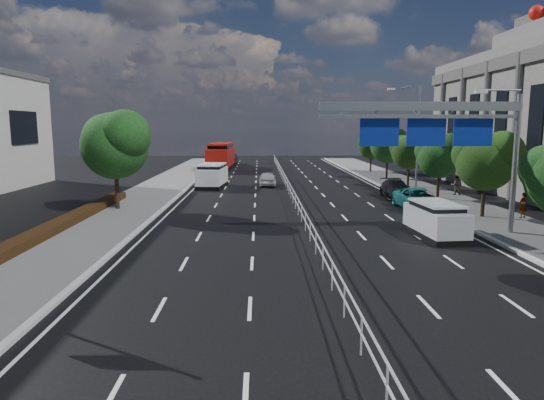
{
  "coord_description": "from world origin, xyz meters",
  "views": [
    {
      "loc": [
        -2.5,
        -14.38,
        5.59
      ],
      "look_at": [
        -1.93,
        6.62,
        2.4
      ],
      "focal_mm": 32.0,
      "sensor_mm": 36.0,
      "label": 1
    }
  ],
  "objects": [
    {
      "name": "median_fence",
      "position": [
        0.0,
        22.5,
        0.53
      ],
      "size": [
        0.05,
        85.0,
        1.02
      ],
      "color": "silver",
      "rests_on": "ground"
    },
    {
      "name": "ground",
      "position": [
        0.0,
        0.0,
        0.0
      ],
      "size": [
        160.0,
        160.0,
        0.0
      ],
      "primitive_type": "plane",
      "color": "black",
      "rests_on": "ground"
    },
    {
      "name": "streetlight_far",
      "position": [
        10.5,
        26.0,
        5.21
      ],
      "size": [
        2.78,
        2.4,
        9.0
      ],
      "color": "gray",
      "rests_on": "ground"
    },
    {
      "name": "white_minivan",
      "position": [
        -6.83,
        30.34,
        1.08
      ],
      "size": [
        2.68,
        5.27,
        2.21
      ],
      "rotation": [
        0.0,
        0.0,
        -0.1
      ],
      "color": "black",
      "rests_on": "ground"
    },
    {
      "name": "red_bus",
      "position": [
        -7.5,
        50.1,
        1.8
      ],
      "size": [
        3.14,
        11.64,
        3.45
      ],
      "rotation": [
        0.0,
        0.0,
        -0.03
      ],
      "color": "black",
      "rests_on": "ground"
    },
    {
      "name": "pedestrian_b",
      "position": [
        13.4,
        23.96,
        0.92
      ],
      "size": [
        0.87,
        0.75,
        1.55
      ],
      "primitive_type": "imported",
      "rotation": [
        0.0,
        0.0,
        2.9
      ],
      "color": "gray",
      "rests_on": "sidewalk_far"
    },
    {
      "name": "parked_car_teal",
      "position": [
        8.3,
        17.76,
        0.71
      ],
      "size": [
        2.45,
        5.18,
        1.43
      ],
      "primitive_type": "imported",
      "rotation": [
        0.0,
        0.0,
        0.02
      ],
      "color": "#186E6D",
      "rests_on": "ground"
    },
    {
      "name": "near_tree_back",
      "position": [
        -11.94,
        17.97,
        4.61
      ],
      "size": [
        4.84,
        4.51,
        6.69
      ],
      "color": "black",
      "rests_on": "ground"
    },
    {
      "name": "silver_minivan",
      "position": [
        6.5,
        9.58,
        0.89
      ],
      "size": [
        2.17,
        4.48,
        1.81
      ],
      "rotation": [
        0.0,
        0.0,
        0.08
      ],
      "color": "black",
      "rests_on": "ground"
    },
    {
      "name": "parked_car_dark",
      "position": [
        8.3,
        23.24,
        0.7
      ],
      "size": [
        2.36,
        4.99,
        1.4
      ],
      "primitive_type": "imported",
      "rotation": [
        0.0,
        0.0,
        -0.08
      ],
      "color": "black",
      "rests_on": "ground"
    },
    {
      "name": "far_tree_g",
      "position": [
        11.25,
        36.98,
        3.75
      ],
      "size": [
        3.96,
        3.69,
        5.45
      ],
      "color": "black",
      "rests_on": "ground"
    },
    {
      "name": "far_tree_d",
      "position": [
        11.25,
        14.48,
        3.69
      ],
      "size": [
        3.85,
        3.59,
        5.34
      ],
      "color": "black",
      "rests_on": "ground"
    },
    {
      "name": "pedestrian_a",
      "position": [
        13.4,
        13.95,
        0.91
      ],
      "size": [
        0.67,
        0.57,
        1.55
      ],
      "primitive_type": "imported",
      "rotation": [
        0.0,
        0.0,
        3.56
      ],
      "color": "gray",
      "rests_on": "sidewalk_far"
    },
    {
      "name": "near_car_dark",
      "position": [
        -6.58,
        57.55,
        0.78
      ],
      "size": [
        1.8,
        4.81,
        1.57
      ],
      "primitive_type": "imported",
      "rotation": [
        0.0,
        0.0,
        3.11
      ],
      "color": "black",
      "rests_on": "ground"
    },
    {
      "name": "far_tree_h",
      "position": [
        11.24,
        44.48,
        3.42
      ],
      "size": [
        3.41,
        3.18,
        4.91
      ],
      "color": "black",
      "rests_on": "ground"
    },
    {
      "name": "near_car_silver",
      "position": [
        -1.69,
        31.58,
        0.67
      ],
      "size": [
        1.62,
        3.97,
        1.35
      ],
      "primitive_type": "imported",
      "rotation": [
        0.0,
        0.0,
        3.15
      ],
      "color": "#AFB1B7",
      "rests_on": "ground"
    },
    {
      "name": "far_tree_f",
      "position": [
        11.24,
        29.48,
        3.49
      ],
      "size": [
        3.52,
        3.28,
        5.02
      ],
      "color": "black",
      "rests_on": "ground"
    },
    {
      "name": "overhead_gantry",
      "position": [
        6.74,
        10.05,
        5.61
      ],
      "size": [
        10.24,
        0.38,
        7.45
      ],
      "color": "gray",
      "rests_on": "ground"
    },
    {
      "name": "kerb_near",
      "position": [
        -9.0,
        0.0,
        0.07
      ],
      "size": [
        0.25,
        140.0,
        0.15
      ],
      "primitive_type": "cube",
      "color": "silver",
      "rests_on": "ground"
    },
    {
      "name": "far_tree_e",
      "position": [
        11.25,
        21.98,
        3.56
      ],
      "size": [
        3.63,
        3.38,
        5.13
      ],
      "color": "black",
      "rests_on": "ground"
    }
  ]
}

